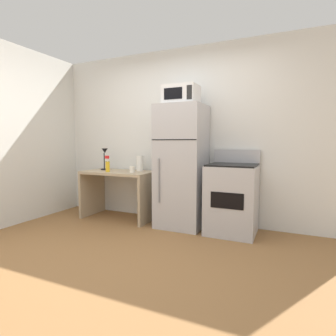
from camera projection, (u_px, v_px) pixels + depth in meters
ground_plane at (125, 262)px, 2.76m from camera, size 12.00×12.00×0.00m
wall_back_white at (185, 136)px, 4.18m from camera, size 5.00×0.10×2.60m
desk at (119, 186)px, 4.31m from camera, size 1.11×0.61×0.75m
desk_lamp at (105, 155)px, 4.43m from camera, size 0.14×0.12×0.35m
spray_bottle at (108, 165)px, 4.17m from camera, size 0.06×0.06×0.25m
paper_towel_roll at (140, 163)px, 4.31m from camera, size 0.11×0.11×0.24m
coffee_mug at (132, 169)px, 4.07m from camera, size 0.08×0.08×0.09m
refrigerator at (181, 167)px, 3.86m from camera, size 0.65×0.61×1.72m
microwave at (181, 95)px, 3.74m from camera, size 0.46×0.35×0.26m
oven_range at (232, 198)px, 3.60m from camera, size 0.63×0.61×1.10m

